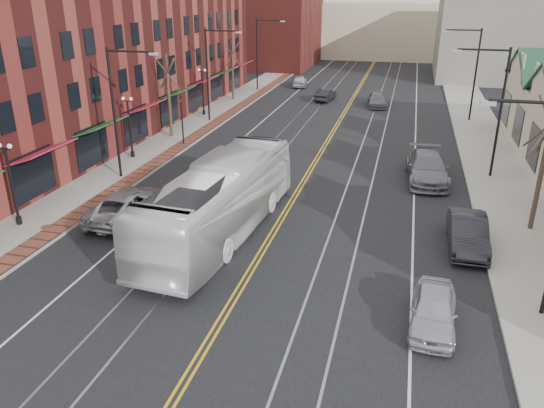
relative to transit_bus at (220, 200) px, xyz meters
The scene contains 29 objects.
ground 10.18m from the transit_bus, 75.80° to the right, with size 160.00×160.00×0.00m, color black.
sidewalk_left 14.14m from the transit_bus, 132.85° to the left, with size 4.00×120.00×0.15m, color gray.
sidewalk_right 17.83m from the transit_bus, 35.44° to the left, with size 4.00×120.00×0.15m, color gray.
building_left 24.21m from the transit_bus, 133.74° to the left, with size 10.00×50.00×11.00m, color maroon.
backdrop_left 62.01m from the transit_bus, 102.66° to the left, with size 14.00×18.00×14.00m, color maroon.
backdrop_mid 75.38m from the transit_bus, 88.13° to the left, with size 22.00×14.00×9.00m, color beige.
backdrop_right 58.09m from the transit_bus, 72.48° to the left, with size 12.00×16.00×11.00m, color slate.
streetlight_l_1 11.11m from the transit_bus, 143.79° to the left, with size 3.33×0.25×8.00m.
streetlight_l_2 24.10m from the transit_bus, 111.07° to the left, with size 3.33×0.25×8.00m.
streetlight_l_3 39.37m from the transit_bus, 102.64° to the left, with size 3.33×0.25×8.00m.
streetlight_r_1 18.53m from the transit_bus, 42.30° to the left, with size 3.33×0.25×8.00m.
streetlight_r_2 31.51m from the transit_bus, 64.48° to the left, with size 3.33×0.25×8.00m.
lamppost_l_1 10.49m from the transit_bus, behind, with size 0.84×0.28×4.27m.
lamppost_l_2 14.59m from the transit_bus, 135.15° to the left, with size 0.84×0.28×4.27m.
lamppost_l_3 26.40m from the transit_bus, 113.07° to the left, with size 0.84×0.28×4.27m.
tree_left_near 19.21m from the transit_bus, 121.66° to the left, with size 1.78×1.37×6.48m.
tree_left_far 33.84m from the transit_bus, 107.28° to the left, with size 1.66×1.28×6.02m.
tree_right_mid 15.68m from the transit_bus, 16.00° to the left, with size 1.90×1.46×6.93m.
manhole_far 9.07m from the transit_bus, 168.92° to the right, with size 0.60×0.60×0.02m, color #592D19.
traffic_signal 16.45m from the transit_bus, 119.68° to the left, with size 0.18×0.15×3.80m.
transit_bus is the anchor object (origin of this frame).
parked_suv 5.43m from the transit_bus, behind, with size 2.65×5.75×1.60m, color #AAAEB1.
parked_car_a 11.40m from the transit_bus, 28.39° to the right, with size 1.60×3.97×1.35m, color #B2B4BA.
parked_car_b 11.81m from the transit_bus, ahead, with size 1.64×4.70×1.55m, color #222328.
parked_car_c 14.64m from the transit_bus, 47.01° to the left, with size 2.41×5.94×1.72m, color slate.
parked_car_d 16.40m from the transit_bus, 52.52° to the left, with size 1.63×4.04×1.38m, color black.
distant_car_left 34.37m from the transit_bus, 90.46° to the left, with size 1.35×3.87×1.27m, color black.
distant_car_right 33.32m from the transit_bus, 80.87° to the left, with size 1.82×4.49×1.30m, color slate.
distant_car_far 42.45m from the transit_bus, 96.39° to the left, with size 1.66×4.13×1.41m, color silver.
Camera 1 is at (5.92, -12.74, 11.42)m, focal length 35.00 mm.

